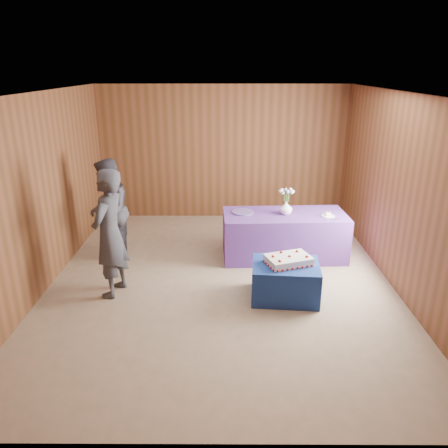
{
  "coord_description": "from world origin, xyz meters",
  "views": [
    {
      "loc": [
        0.08,
        -5.84,
        3.03
      ],
      "look_at": [
        0.05,
        0.1,
        0.87
      ],
      "focal_mm": 35.0,
      "sensor_mm": 36.0,
      "label": 1
    }
  ],
  "objects_px": {
    "cake_table": "(285,281)",
    "guest_left": "(110,234)",
    "serving_table": "(284,235)",
    "sheet_cake": "(288,260)",
    "guest_right": "(109,211)",
    "vase": "(286,208)"
  },
  "relations": [
    {
      "from": "guest_left",
      "to": "vase",
      "type": "bearing_deg",
      "value": 129.14
    },
    {
      "from": "sheet_cake",
      "to": "cake_table",
      "type": "bearing_deg",
      "value": -161.2
    },
    {
      "from": "guest_left",
      "to": "serving_table",
      "type": "bearing_deg",
      "value": 129.4
    },
    {
      "from": "vase",
      "to": "guest_left",
      "type": "bearing_deg",
      "value": -153.44
    },
    {
      "from": "sheet_cake",
      "to": "vase",
      "type": "height_order",
      "value": "vase"
    },
    {
      "from": "sheet_cake",
      "to": "guest_right",
      "type": "relative_size",
      "value": 0.42
    },
    {
      "from": "cake_table",
      "to": "serving_table",
      "type": "relative_size",
      "value": 0.45
    },
    {
      "from": "vase",
      "to": "guest_right",
      "type": "xyz_separation_m",
      "value": [
        -2.86,
        -0.09,
        -0.02
      ]
    },
    {
      "from": "serving_table",
      "to": "sheet_cake",
      "type": "distance_m",
      "value": 1.39
    },
    {
      "from": "cake_table",
      "to": "guest_right",
      "type": "distance_m",
      "value": 3.05
    },
    {
      "from": "cake_table",
      "to": "vase",
      "type": "height_order",
      "value": "vase"
    },
    {
      "from": "serving_table",
      "to": "vase",
      "type": "xyz_separation_m",
      "value": [
        0.01,
        -0.01,
        0.48
      ]
    },
    {
      "from": "serving_table",
      "to": "vase",
      "type": "relative_size",
      "value": 9.29
    },
    {
      "from": "sheet_cake",
      "to": "guest_right",
      "type": "bearing_deg",
      "value": 135.78
    },
    {
      "from": "serving_table",
      "to": "vase",
      "type": "bearing_deg",
      "value": -58.28
    },
    {
      "from": "cake_table",
      "to": "vase",
      "type": "xyz_separation_m",
      "value": [
        0.16,
        1.39,
        0.61
      ]
    },
    {
      "from": "serving_table",
      "to": "guest_left",
      "type": "xyz_separation_m",
      "value": [
        -2.54,
        -1.28,
        0.52
      ]
    },
    {
      "from": "serving_table",
      "to": "guest_right",
      "type": "bearing_deg",
      "value": 179.58
    },
    {
      "from": "guest_left",
      "to": "guest_right",
      "type": "distance_m",
      "value": 1.22
    },
    {
      "from": "cake_table",
      "to": "guest_left",
      "type": "bearing_deg",
      "value": -177.88
    },
    {
      "from": "guest_right",
      "to": "serving_table",
      "type": "bearing_deg",
      "value": 84.91
    },
    {
      "from": "cake_table",
      "to": "sheet_cake",
      "type": "height_order",
      "value": "sheet_cake"
    }
  ]
}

